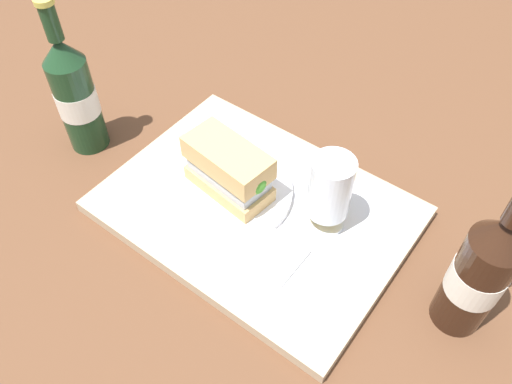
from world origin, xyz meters
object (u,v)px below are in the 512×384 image
object	(u,v)px
plate	(230,191)
beer_glass	(330,192)
sandwich	(230,170)
second_bottle	(75,94)
beer_bottle	(480,273)

from	to	relation	value
plate	beer_glass	bearing A→B (deg)	16.37
sandwich	second_bottle	bearing A→B (deg)	-165.20
beer_bottle	plate	bearing A→B (deg)	-175.21
plate	second_bottle	distance (m)	0.29
plate	sandwich	xyz separation A→B (m)	(0.00, -0.00, 0.05)
sandwich	second_bottle	xyz separation A→B (m)	(-0.28, -0.04, 0.03)
plate	sandwich	bearing A→B (deg)	-6.94
beer_bottle	second_bottle	bearing A→B (deg)	-173.77
plate	second_bottle	xyz separation A→B (m)	(-0.28, -0.04, 0.08)
beer_bottle	beer_glass	bearing A→B (deg)	176.61
plate	second_bottle	bearing A→B (deg)	-171.96
beer_bottle	second_bottle	distance (m)	0.63
second_bottle	beer_bottle	bearing A→B (deg)	6.23
sandwich	beer_glass	world-z (taller)	beer_glass
plate	beer_bottle	bearing A→B (deg)	4.79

